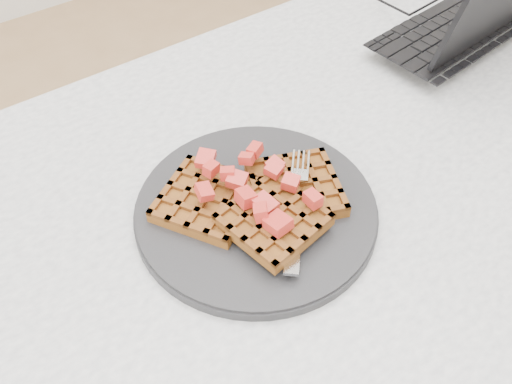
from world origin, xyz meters
The scene contains 6 objects.
table centered at (0.00, 0.00, 0.64)m, with size 1.20×0.80×0.75m.
plate centered at (-0.09, 0.03, 0.76)m, with size 0.29×0.29×0.02m, color black.
waffles centered at (-0.09, 0.03, 0.78)m, with size 0.23×0.20×0.03m.
strawberry_pile centered at (-0.09, 0.03, 0.80)m, with size 0.15×0.15×0.02m, color #A9110D, non-canonical shape.
fork centered at (-0.06, 0.00, 0.77)m, with size 0.02×0.18×0.02m, color silver, non-canonical shape.
laptop centered at (0.40, 0.17, 0.79)m, with size 0.37×0.28×0.24m.
Camera 1 is at (-0.35, -0.32, 1.27)m, focal length 40.00 mm.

